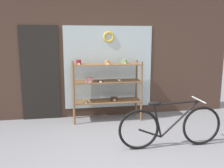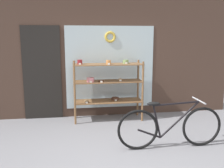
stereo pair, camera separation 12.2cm
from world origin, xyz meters
TOP-DOWN VIEW (x-y plane):
  - ground_plane at (0.00, 0.00)m, footprint 30.00×30.00m
  - storefront_facade at (-0.03, 2.43)m, footprint 6.30×0.13m
  - display_case at (0.09, 2.06)m, footprint 1.52×0.46m
  - bicycle at (0.94, 0.45)m, footprint 1.80×0.46m

SIDE VIEW (x-z plane):
  - ground_plane at x=0.00m, z-range 0.00..0.00m
  - bicycle at x=0.94m, z-range -0.04..0.78m
  - display_case at x=0.09m, z-range 0.15..1.52m
  - storefront_facade at x=-0.03m, z-range -0.03..3.03m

